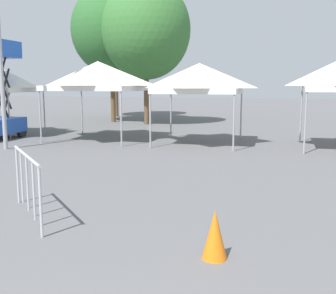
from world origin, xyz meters
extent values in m
cylinder|color=#9E9EA3|center=(-9.14, 13.19, 1.04)|extent=(0.06, 0.06, 2.08)
cylinder|color=#9E9EA3|center=(-9.22, 15.93, 1.04)|extent=(0.06, 0.06, 2.08)
cylinder|color=#9E9EA3|center=(-7.27, 12.50, 1.08)|extent=(0.06, 0.06, 2.17)
cylinder|color=#9E9EA3|center=(-3.98, 12.44, 1.08)|extent=(0.06, 0.06, 2.17)
cylinder|color=#9E9EA3|center=(-7.20, 15.79, 1.08)|extent=(0.06, 0.06, 2.17)
cylinder|color=#9E9EA3|center=(-3.92, 15.73, 1.08)|extent=(0.06, 0.06, 2.17)
pyramid|color=white|center=(-5.59, 14.11, 2.65)|extent=(3.52, 3.52, 0.95)
cube|color=white|center=(-5.59, 14.11, 2.07)|extent=(3.48, 3.48, 0.20)
cylinder|color=#9E9EA3|center=(-2.89, 12.42, 1.04)|extent=(0.06, 0.06, 2.08)
cylinder|color=#9E9EA3|center=(0.00, 12.42, 1.04)|extent=(0.06, 0.06, 2.08)
cylinder|color=#9E9EA3|center=(-2.89, 15.31, 1.04)|extent=(0.06, 0.06, 2.08)
cylinder|color=#9E9EA3|center=(0.00, 15.31, 1.04)|extent=(0.06, 0.06, 2.08)
pyramid|color=white|center=(-1.45, 13.87, 2.53)|extent=(3.04, 3.04, 0.90)
cube|color=white|center=(-1.45, 13.87, 1.98)|extent=(3.01, 3.01, 0.20)
cylinder|color=#9E9EA3|center=(2.25, 12.51, 1.08)|extent=(0.06, 0.06, 2.16)
cylinder|color=#9E9EA3|center=(2.28, 15.32, 1.08)|extent=(0.06, 0.06, 2.16)
cylinder|color=black|center=(-9.07, 13.87, 0.24)|extent=(0.18, 0.48, 0.48)
cylinder|color=black|center=(-9.18, 13.01, 1.24)|extent=(0.08, 0.87, 1.65)
cylinder|color=black|center=(-9.18, 13.01, 1.24)|extent=(0.08, 0.87, 1.65)
cylinder|color=black|center=(-9.18, 13.01, 2.03)|extent=(0.08, 0.87, 1.65)
cylinder|color=black|center=(-9.18, 13.01, 2.03)|extent=(0.08, 0.87, 1.65)
cylinder|color=black|center=(-9.18, 13.01, 2.82)|extent=(0.08, 0.87, 1.65)
cylinder|color=black|center=(-9.18, 13.01, 2.82)|extent=(0.08, 0.87, 1.65)
cube|color=blue|center=(-9.66, 14.07, 3.68)|extent=(1.33, 0.06, 0.55)
cube|color=blue|center=(-9.02, 13.01, 3.68)|extent=(0.06, 2.19, 0.55)
cylinder|color=brown|center=(-9.46, 25.51, 2.01)|extent=(0.28, 0.28, 4.01)
ellipsoid|color=#47843D|center=(-9.46, 25.51, 5.86)|extent=(4.64, 4.64, 5.10)
cylinder|color=brown|center=(-5.69, 20.67, 1.61)|extent=(0.28, 0.28, 3.21)
ellipsoid|color=#387233|center=(-5.69, 20.67, 5.17)|extent=(4.89, 4.89, 5.38)
cylinder|color=brown|center=(-8.08, 21.60, 1.75)|extent=(0.28, 0.28, 3.50)
ellipsoid|color=#2D662D|center=(-8.08, 21.60, 5.37)|extent=(4.69, 4.69, 5.15)
cylinder|color=#B7BABF|center=(-2.59, 4.69, 1.05)|extent=(1.49, 1.55, 0.05)
cylinder|color=#B7BABF|center=(-1.90, 3.97, 0.53)|extent=(0.04, 0.04, 1.05)
cylinder|color=#B7BABF|center=(-3.28, 5.40, 0.53)|extent=(0.04, 0.04, 1.05)
cylinder|color=#B7BABF|center=(-2.22, 4.31, 0.58)|extent=(0.04, 0.04, 0.92)
cylinder|color=#B7BABF|center=(-2.59, 4.69, 0.58)|extent=(0.04, 0.04, 0.92)
cylinder|color=#B7BABF|center=(-2.95, 5.06, 0.58)|extent=(0.04, 0.04, 0.92)
cone|color=orange|center=(0.62, 3.90, 0.32)|extent=(0.32, 0.32, 0.64)
camera|label=1|loc=(1.28, -0.93, 2.18)|focal=43.00mm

